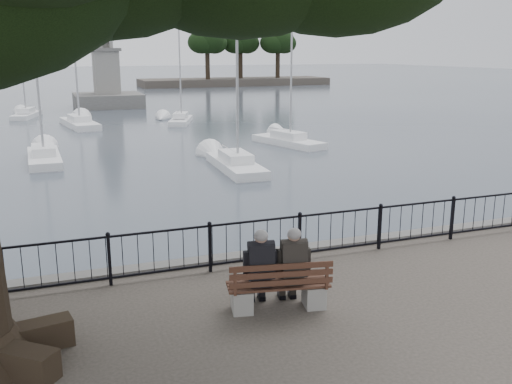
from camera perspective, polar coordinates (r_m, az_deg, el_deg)
name	(u,v)px	position (r m, az deg, el deg)	size (l,w,h in m)	color
harbor	(248,279)	(12.78, -0.79, -8.66)	(260.00, 260.00, 1.20)	#585550
railing	(256,240)	(11.96, 0.00, -4.84)	(22.06, 0.06, 1.00)	black
bench	(279,292)	(10.09, 2.29, -9.95)	(1.85, 0.86, 0.94)	gray
person_left	(260,272)	(9.99, 0.37, -7.96)	(0.51, 0.79, 1.50)	black
person_right	(292,270)	(10.09, 3.60, -7.75)	(0.51, 0.79, 1.50)	black
lion_monument	(107,83)	(58.43, -14.68, 10.53)	(6.37, 6.37, 9.31)	#585550
sailboat_b	(44,155)	(30.36, -20.44, 3.45)	(1.63, 5.40, 11.30)	white
sailboat_c	(236,163)	(26.64, -2.03, 2.91)	(1.74, 5.59, 10.54)	white
sailboat_d	(288,140)	(33.70, 3.25, 5.18)	(2.91, 5.38, 8.76)	white
sailboat_f	(79,122)	(43.80, -17.24, 6.73)	(2.65, 6.32, 13.39)	white
sailboat_g	(181,119)	(44.36, -7.53, 7.23)	(2.88, 4.94, 9.21)	white
sailboat_h	(26,113)	(51.30, -21.99, 7.30)	(2.54, 5.10, 11.29)	white
far_shore	(239,60)	(92.41, -1.72, 13.09)	(30.00, 8.60, 9.18)	#3B352F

